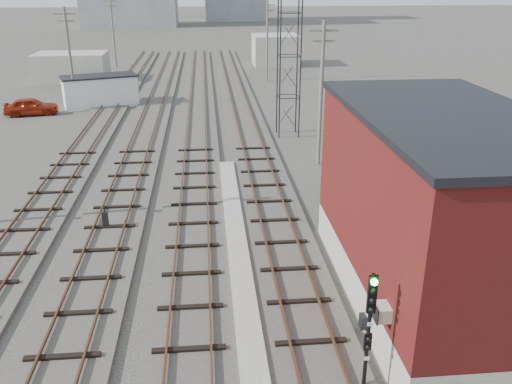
{
  "coord_description": "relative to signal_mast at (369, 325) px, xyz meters",
  "views": [
    {
      "loc": [
        -0.68,
        -5.1,
        11.49
      ],
      "look_at": [
        1.47,
        17.94,
        2.2
      ],
      "focal_mm": 38.0,
      "sensor_mm": 36.0,
      "label": 1
    }
  ],
  "objects": [
    {
      "name": "shed_right",
      "position": [
        5.3,
        62.68,
        -0.31
      ],
      "size": [
        6.0,
        6.0,
        4.0
      ],
      "primitive_type": "cube",
      "color": "gray",
      "rests_on": "ground"
    },
    {
      "name": "lattice_tower",
      "position": [
        1.8,
        27.68,
        5.19
      ],
      "size": [
        1.6,
        1.6,
        15.0
      ],
      "color": "black",
      "rests_on": "ground"
    },
    {
      "name": "track_mid_left",
      "position": [
        -9.2,
        31.68,
        -2.21
      ],
      "size": [
        3.2,
        90.0,
        0.39
      ],
      "color": "#332D28",
      "rests_on": "ground"
    },
    {
      "name": "track_left",
      "position": [
        -13.2,
        31.68,
        -2.21
      ],
      "size": [
        3.2,
        90.0,
        0.39
      ],
      "color": "#332D28",
      "rests_on": "ground"
    },
    {
      "name": "track_mid_right",
      "position": [
        -5.2,
        31.68,
        -2.21
      ],
      "size": [
        3.2,
        90.0,
        0.39
      ],
      "color": "#332D28",
      "rests_on": "ground"
    },
    {
      "name": "shed_left",
      "position": [
        -19.7,
        52.68,
        -0.71
      ],
      "size": [
        8.0,
        5.0,
        3.2
      ],
      "primitive_type": "cube",
      "color": "gray",
      "rests_on": "ground"
    },
    {
      "name": "car_silver",
      "position": [
        -15.37,
        40.32,
        -1.65
      ],
      "size": [
        4.11,
        1.75,
        1.32
      ],
      "primitive_type": "imported",
      "rotation": [
        0.0,
        0.0,
        1.48
      ],
      "color": "#B6B9BE",
      "rests_on": "ground"
    },
    {
      "name": "brick_building",
      "position": [
        3.8,
        4.68,
        1.32
      ],
      "size": [
        6.54,
        12.2,
        7.22
      ],
      "color": "gray",
      "rests_on": "ground"
    },
    {
      "name": "platform_curb",
      "position": [
        -3.2,
        6.68,
        -2.18
      ],
      "size": [
        0.9,
        28.0,
        0.26
      ],
      "primitive_type": "cube",
      "color": "gray",
      "rests_on": "ground"
    },
    {
      "name": "utility_pole_right_b",
      "position": [
        2.8,
        50.68,
        2.48
      ],
      "size": [
        1.8,
        0.24,
        9.0
      ],
      "color": "#595147",
      "rests_on": "ground"
    },
    {
      "name": "car_red",
      "position": [
        -19.71,
        36.14,
        -1.54
      ],
      "size": [
        4.78,
        2.55,
        1.55
      ],
      "primitive_type": "imported",
      "rotation": [
        0.0,
        0.0,
        1.74
      ],
      "color": "maroon",
      "rests_on": "ground"
    },
    {
      "name": "track_right",
      "position": [
        -1.2,
        31.68,
        -2.21
      ],
      "size": [
        3.2,
        90.0,
        0.39
      ],
      "color": "#332D28",
      "rests_on": "ground"
    },
    {
      "name": "utility_pole_right_a",
      "position": [
        2.8,
        20.68,
        2.48
      ],
      "size": [
        1.8,
        0.24,
        9.0
      ],
      "color": "#595147",
      "rests_on": "ground"
    },
    {
      "name": "car_grey",
      "position": [
        -17.5,
        49.02,
        -1.68
      ],
      "size": [
        4.67,
        3.42,
        1.26
      ],
      "primitive_type": "imported",
      "rotation": [
        0.0,
        0.0,
        1.14
      ],
      "color": "slate",
      "rests_on": "ground"
    },
    {
      "name": "utility_pole_left_c",
      "position": [
        -16.2,
        62.68,
        2.48
      ],
      "size": [
        1.8,
        0.24,
        9.0
      ],
      "color": "#595147",
      "rests_on": "ground"
    },
    {
      "name": "switch_stand",
      "position": [
        -9.39,
        11.79,
        -1.77
      ],
      "size": [
        0.27,
        0.27,
        1.16
      ],
      "rotation": [
        0.0,
        0.0,
        0.03
      ],
      "color": "black",
      "rests_on": "ground"
    },
    {
      "name": "ground",
      "position": [
        -3.7,
        52.68,
        -2.31
      ],
      "size": [
        320.0,
        320.0,
        0.0
      ],
      "primitive_type": "plane",
      "color": "#282621",
      "rests_on": "ground"
    },
    {
      "name": "utility_pole_left_b",
      "position": [
        -16.2,
        37.68,
        2.48
      ],
      "size": [
        1.8,
        0.24,
        9.0
      ],
      "color": "#595147",
      "rests_on": "ground"
    },
    {
      "name": "site_trailer",
      "position": [
        -14.19,
        39.2,
        -0.87
      ],
      "size": [
        7.4,
        4.96,
        2.87
      ],
      "rotation": [
        0.0,
        0.0,
        0.32
      ],
      "color": "white",
      "rests_on": "ground"
    },
    {
      "name": "signal_mast",
      "position": [
        0.0,
        0.0,
        0.0
      ],
      "size": [
        0.4,
        0.41,
        3.95
      ],
      "color": "gray",
      "rests_on": "ground"
    }
  ]
}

